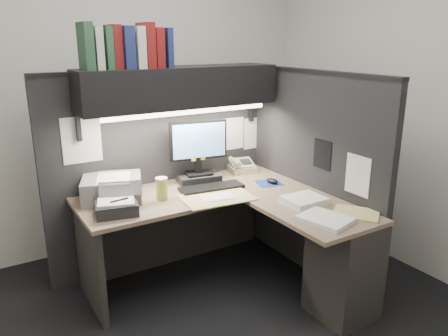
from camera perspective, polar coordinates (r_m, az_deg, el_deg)
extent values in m
plane|color=black|center=(3.21, -0.89, -18.67)|extent=(3.50, 3.50, 0.00)
cube|color=silver|center=(4.02, -12.09, 9.05)|extent=(3.50, 0.04, 2.70)
cube|color=silver|center=(3.85, 22.25, 7.87)|extent=(0.04, 3.00, 2.70)
cube|color=black|center=(3.62, -8.06, -0.47)|extent=(1.90, 0.06, 1.60)
cube|color=black|center=(3.52, 11.38, -1.15)|extent=(0.06, 1.50, 1.60)
cube|color=#7C654E|center=(3.36, -4.35, -3.26)|extent=(1.70, 0.68, 0.03)
cube|color=#7C654E|center=(3.07, 11.59, -5.52)|extent=(0.60, 0.85, 0.03)
cube|color=#282624|center=(3.75, -6.36, -7.17)|extent=(1.61, 0.02, 0.70)
cube|color=#282624|center=(3.26, -17.08, -11.70)|extent=(0.04, 0.61, 0.70)
cube|color=#282624|center=(3.15, 15.41, -12.56)|extent=(0.38, 0.40, 0.70)
cube|color=black|center=(3.36, -5.78, 10.48)|extent=(1.55, 0.34, 0.30)
cylinder|color=white|center=(3.26, -4.60, 7.30)|extent=(1.32, 0.04, 0.04)
cube|color=black|center=(3.55, -3.32, -1.34)|extent=(0.37, 0.26, 0.07)
cube|color=black|center=(3.51, -3.35, 0.32)|extent=(0.05, 0.04, 0.11)
cube|color=black|center=(3.46, -3.37, 3.64)|extent=(0.46, 0.11, 0.31)
cube|color=#74AAFF|center=(3.44, -3.22, 3.58)|extent=(0.42, 0.08, 0.27)
cube|color=black|center=(3.38, -1.63, -2.57)|extent=(0.52, 0.23, 0.02)
cube|color=navy|center=(3.54, 5.90, -1.97)|extent=(0.24, 0.22, 0.00)
ellipsoid|color=black|center=(3.53, 6.31, -1.68)|extent=(0.09, 0.12, 0.04)
cube|color=#BDB591|center=(3.82, 2.26, 0.19)|extent=(0.25, 0.26, 0.09)
cylinder|color=#D1C753|center=(3.18, -8.13, -2.79)|extent=(0.09, 0.09, 0.16)
cube|color=gray|center=(3.26, -14.40, -2.54)|extent=(0.51, 0.47, 0.16)
cube|color=black|center=(3.00, -13.88, -5.07)|extent=(0.31, 0.28, 0.08)
cube|color=tan|center=(3.20, -0.92, -3.90)|extent=(0.54, 0.39, 0.01)
cube|color=white|center=(3.13, 10.42, -4.22)|extent=(0.28, 0.23, 0.05)
cube|color=white|center=(2.87, 13.09, -6.54)|extent=(0.32, 0.36, 0.03)
cube|color=tan|center=(3.04, 16.88, -5.69)|extent=(0.35, 0.37, 0.02)
cube|color=#254A31|center=(3.11, -17.62, 14.92)|extent=(0.06, 0.22, 0.31)
cube|color=silver|center=(3.14, -16.39, 14.81)|extent=(0.05, 0.22, 0.28)
cube|color=#254A31|center=(3.15, -15.19, 14.92)|extent=(0.05, 0.22, 0.28)
cube|color=maroon|center=(3.17, -14.23, 15.07)|extent=(0.06, 0.22, 0.29)
cube|color=navy|center=(3.17, -12.79, 15.10)|extent=(0.07, 0.22, 0.28)
cube|color=silver|center=(3.20, -11.37, 15.18)|extent=(0.07, 0.22, 0.28)
cube|color=maroon|center=(3.23, -10.15, 15.48)|extent=(0.07, 0.22, 0.31)
cube|color=maroon|center=(3.28, -9.03, 15.26)|extent=(0.07, 0.22, 0.28)
cube|color=navy|center=(3.30, -7.75, 15.31)|extent=(0.04, 0.22, 0.27)
cube|color=white|center=(3.84, 1.22, 4.51)|extent=(0.21, 0.00, 0.28)
cube|color=white|center=(3.96, 3.90, 4.57)|extent=(0.21, 0.00, 0.28)
cube|color=white|center=(3.31, -18.10, 3.51)|extent=(0.28, 0.00, 0.34)
cube|color=black|center=(3.34, 12.72, 1.75)|extent=(0.00, 0.18, 0.22)
cube|color=white|center=(3.13, 17.06, -0.92)|extent=(0.00, 0.21, 0.28)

